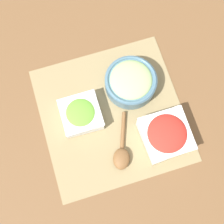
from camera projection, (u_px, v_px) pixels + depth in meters
The scene contains 6 objects.
ground_plane at pixel (112, 115), 0.99m from camera, with size 3.00×3.00×0.00m, color brown.
placemat at pixel (112, 115), 0.99m from camera, with size 0.44×0.44×0.00m.
lettuce_bowl at pixel (81, 114), 0.96m from camera, with size 0.12×0.12×0.05m.
cucumber_bowl at pixel (131, 82), 0.98m from camera, with size 0.16×0.16×0.07m.
tomato_bowl at pixel (166, 135), 0.94m from camera, with size 0.15×0.15×0.07m.
wooden_spoon at pixel (122, 154), 0.94m from camera, with size 0.18×0.09×0.03m.
Camera 1 is at (-0.24, 0.07, 0.96)m, focal length 50.00 mm.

